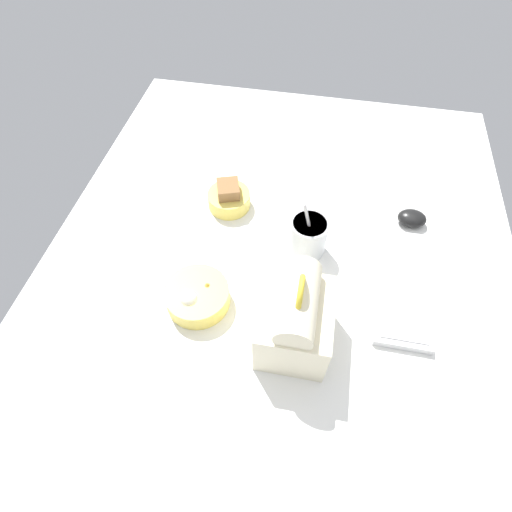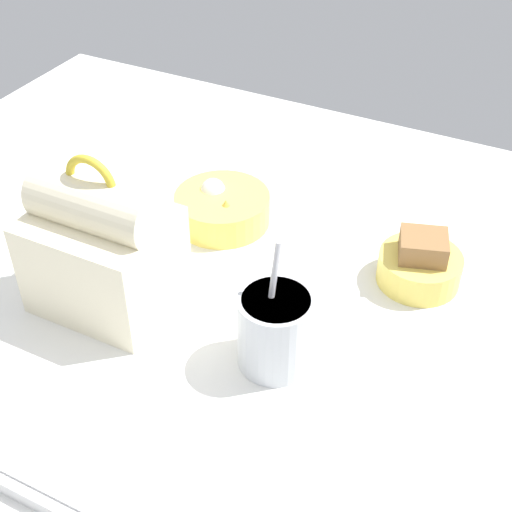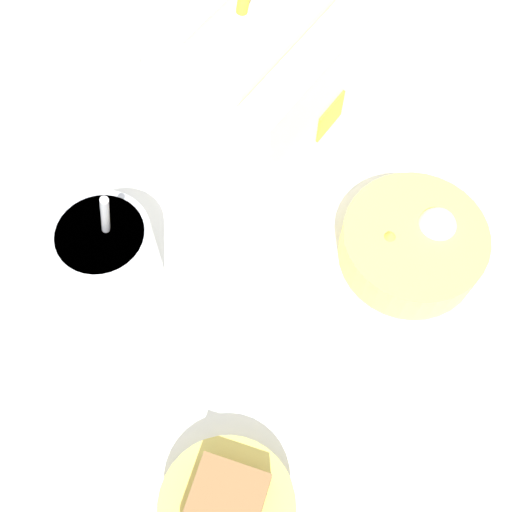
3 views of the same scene
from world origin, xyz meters
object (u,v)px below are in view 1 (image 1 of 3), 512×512
at_px(soup_cup, 308,236).
at_px(bento_bowl_snacks, 198,296).
at_px(keyboard, 401,285).
at_px(computer_mouse, 412,218).
at_px(lunch_bag, 296,319).
at_px(bento_bowl_sandwich, 229,198).

height_order(soup_cup, bento_bowl_snacks, soup_cup).
relative_size(keyboard, computer_mouse, 4.31).
xyz_separation_m(lunch_bag, bento_bowl_snacks, (-0.05, -0.21, -0.06)).
distance_m(bento_bowl_sandwich, bento_bowl_snacks, 0.29).
xyz_separation_m(soup_cup, bento_bowl_snacks, (0.19, -0.21, -0.03)).
bearing_deg(bento_bowl_snacks, computer_mouse, 124.65).
bearing_deg(soup_cup, computer_mouse, 117.96).
height_order(lunch_bag, computer_mouse, lunch_bag).
bearing_deg(soup_cup, keyboard, 72.74).
relative_size(bento_bowl_sandwich, computer_mouse, 1.55).
height_order(bento_bowl_snacks, computer_mouse, bento_bowl_snacks).
xyz_separation_m(lunch_bag, bento_bowl_sandwich, (-0.34, -0.21, -0.05)).
distance_m(lunch_bag, bento_bowl_sandwich, 0.40).
height_order(keyboard, soup_cup, soup_cup).
bearing_deg(bento_bowl_snacks, soup_cup, 131.29).
xyz_separation_m(keyboard, bento_bowl_snacks, (0.12, -0.43, 0.01)).
xyz_separation_m(soup_cup, bento_bowl_sandwich, (-0.11, -0.21, -0.02)).
xyz_separation_m(bento_bowl_sandwich, computer_mouse, (-0.03, 0.46, -0.01)).
distance_m(keyboard, computer_mouse, 0.20).
bearing_deg(bento_bowl_snacks, keyboard, 105.36).
distance_m(keyboard, soup_cup, 0.23).
xyz_separation_m(keyboard, bento_bowl_sandwich, (-0.17, -0.43, 0.02)).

